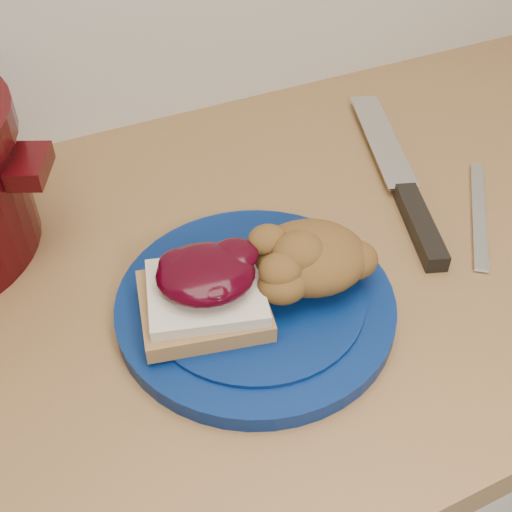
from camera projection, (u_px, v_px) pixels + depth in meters
name	position (u px, v px, depth m)	size (l,w,h in m)	color
base_cabinet	(243.00, 487.00, 0.97)	(4.00, 0.60, 0.86)	beige
plate	(255.00, 305.00, 0.60)	(0.26, 0.26, 0.02)	#051B51
sandwich	(205.00, 290.00, 0.56)	(0.13, 0.12, 0.05)	olive
stuffing_mound	(310.00, 257.00, 0.59)	(0.11, 0.09, 0.05)	brown
chef_knife	(409.00, 199.00, 0.71)	(0.14, 0.33, 0.02)	black
butter_knife	(479.00, 213.00, 0.70)	(0.19, 0.01, 0.00)	silver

